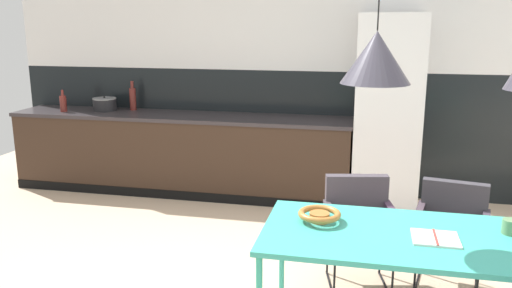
% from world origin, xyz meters
% --- Properties ---
extents(back_wall_splashback_dark, '(7.11, 0.12, 1.36)m').
position_xyz_m(back_wall_splashback_dark, '(0.00, 2.89, 0.68)').
color(back_wall_splashback_dark, black).
rests_on(back_wall_splashback_dark, ground).
extents(back_wall_panel_upper, '(7.11, 0.12, 1.36)m').
position_xyz_m(back_wall_panel_upper, '(0.00, 2.89, 2.04)').
color(back_wall_panel_upper, silver).
rests_on(back_wall_panel_upper, back_wall_splashback_dark).
extents(kitchen_counter, '(3.80, 0.63, 0.88)m').
position_xyz_m(kitchen_counter, '(-1.52, 2.53, 0.44)').
color(kitchen_counter, '#342419').
rests_on(kitchen_counter, ground).
extents(refrigerator_column, '(0.65, 0.60, 1.96)m').
position_xyz_m(refrigerator_column, '(0.72, 2.53, 0.98)').
color(refrigerator_column, silver).
rests_on(refrigerator_column, ground).
extents(dining_table, '(1.94, 0.81, 0.73)m').
position_xyz_m(dining_table, '(0.94, -0.01, 0.69)').
color(dining_table, teal).
rests_on(dining_table, ground).
extents(armchair_head_of_table, '(0.56, 0.55, 0.75)m').
position_xyz_m(armchair_head_of_table, '(1.15, 0.88, 0.49)').
color(armchair_head_of_table, '#3D343E').
rests_on(armchair_head_of_table, ground).
extents(armchair_far_side, '(0.56, 0.56, 0.78)m').
position_xyz_m(armchair_far_side, '(0.49, 0.80, 0.51)').
color(armchair_far_side, '#3D343E').
rests_on(armchair_far_side, ground).
extents(fruit_bowl, '(0.25, 0.25, 0.06)m').
position_xyz_m(fruit_bowl, '(0.27, 0.08, 0.77)').
color(fruit_bowl, '#B2662D').
rests_on(fruit_bowl, dining_table).
extents(open_book, '(0.25, 0.22, 0.02)m').
position_xyz_m(open_book, '(0.91, -0.04, 0.74)').
color(open_book, white).
rests_on(open_book, dining_table).
extents(mug_white_ceramic, '(0.13, 0.09, 0.08)m').
position_xyz_m(mug_white_ceramic, '(1.33, 0.12, 0.77)').
color(mug_white_ceramic, '#5B8456').
rests_on(mug_white_ceramic, dining_table).
extents(cooking_pot, '(0.27, 0.27, 0.17)m').
position_xyz_m(cooking_pot, '(-2.44, 2.60, 0.96)').
color(cooking_pot, black).
rests_on(cooking_pot, kitchen_counter).
extents(bottle_spice_small, '(0.07, 0.07, 0.34)m').
position_xyz_m(bottle_spice_small, '(-2.14, 2.70, 1.02)').
color(bottle_spice_small, maroon).
rests_on(bottle_spice_small, kitchen_counter).
extents(bottle_wine_green, '(0.08, 0.08, 0.25)m').
position_xyz_m(bottle_wine_green, '(-2.87, 2.43, 0.98)').
color(bottle_wine_green, maroon).
rests_on(bottle_wine_green, kitchen_counter).
extents(pendant_lamp_over_table_near, '(0.37, 0.37, 1.11)m').
position_xyz_m(pendant_lamp_over_table_near, '(0.55, 0.02, 1.70)').
color(pendant_lamp_over_table_near, black).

